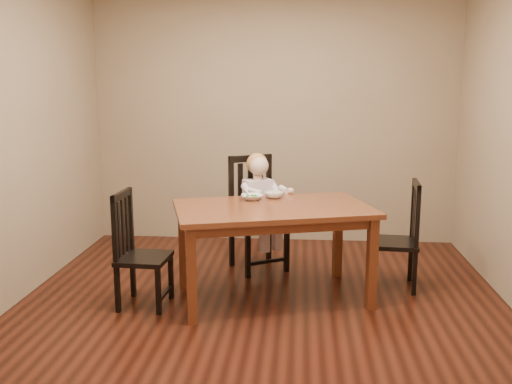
# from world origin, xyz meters

# --- Properties ---
(room) EXTENTS (4.01, 4.01, 2.71)m
(room) POSITION_xyz_m (0.00, 0.00, 1.35)
(room) COLOR #42190E
(room) RESTS_ON ground
(dining_table) EXTENTS (1.77, 1.34, 0.78)m
(dining_table) POSITION_xyz_m (0.08, 0.19, 0.69)
(dining_table) COLOR #522313
(dining_table) RESTS_ON room
(chair_child) EXTENTS (0.63, 0.62, 1.09)m
(chair_child) POSITION_xyz_m (-0.12, 0.98, 0.52)
(chair_child) COLOR black
(chair_child) RESTS_ON room
(chair_left) EXTENTS (0.41, 0.42, 0.93)m
(chair_left) POSITION_xyz_m (-0.98, -0.06, 0.45)
(chair_left) COLOR black
(chair_left) RESTS_ON room
(chair_right) EXTENTS (0.42, 0.44, 0.95)m
(chair_right) POSITION_xyz_m (1.17, 0.53, 0.45)
(chair_right) COLOR black
(chair_right) RESTS_ON room
(toddler) EXTENTS (0.52, 0.55, 0.60)m
(toddler) POSITION_xyz_m (-0.09, 0.93, 0.67)
(toddler) COLOR beige
(toddler) RESTS_ON chair_child
(bowl_peas) EXTENTS (0.22, 0.22, 0.05)m
(bowl_peas) POSITION_xyz_m (-0.11, 0.43, 0.81)
(bowl_peas) COLOR silver
(bowl_peas) RESTS_ON dining_table
(bowl_veg) EXTENTS (0.22, 0.22, 0.05)m
(bowl_veg) POSITION_xyz_m (0.07, 0.53, 0.81)
(bowl_veg) COLOR silver
(bowl_veg) RESTS_ON dining_table
(fork) EXTENTS (0.09, 0.11, 0.05)m
(fork) POSITION_xyz_m (-0.15, 0.40, 0.83)
(fork) COLOR silver
(fork) RESTS_ON bowl_peas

